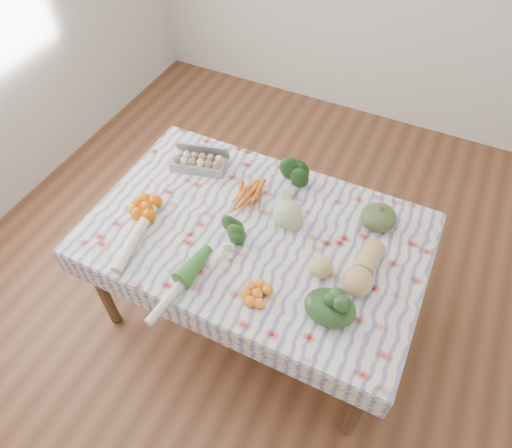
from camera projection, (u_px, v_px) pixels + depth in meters
name	position (u px, v px, depth m)	size (l,w,h in m)	color
ground	(256.00, 308.00, 2.85)	(4.50, 4.50, 0.00)	brown
dining_table	(256.00, 242.00, 2.33)	(1.60, 1.00, 0.75)	brown
tablecloth	(256.00, 232.00, 2.27)	(1.66, 1.06, 0.01)	white
egg_carton	(198.00, 163.00, 2.52)	(0.30, 0.12, 0.08)	#9B9B96
carrot_bunch	(248.00, 198.00, 2.38)	(0.24, 0.22, 0.04)	orange
kale_bunch	(292.00, 179.00, 2.39)	(0.17, 0.15, 0.15)	#153613
kabocha_squash	(379.00, 217.00, 2.25)	(0.17, 0.17, 0.11)	#475A2E
cabbage	(288.00, 214.00, 2.24)	(0.15, 0.15, 0.15)	#AFC484
butternut_squash	(364.00, 267.00, 2.04)	(0.14, 0.29, 0.14)	tan
orange_cluster	(147.00, 207.00, 2.31)	(0.22, 0.22, 0.07)	#ED6401
broccoli	(229.00, 237.00, 2.17)	(0.14, 0.14, 0.10)	#244F1E
mandarin_cluster	(257.00, 293.00, 2.00)	(0.17, 0.17, 0.05)	orange
grapefruit	(321.00, 267.00, 2.06)	(0.11, 0.11, 0.11)	#CABE6B
spinach_bag	(330.00, 307.00, 1.93)	(0.23, 0.18, 0.10)	#1A3617
daikon	(133.00, 242.00, 2.19)	(0.05, 0.05, 0.37)	white
leek	(179.00, 286.00, 2.03)	(0.05, 0.05, 0.43)	beige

